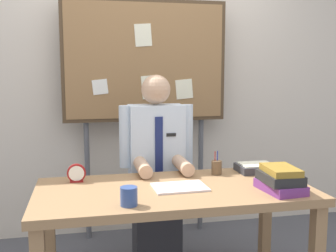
% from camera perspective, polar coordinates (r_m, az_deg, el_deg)
% --- Properties ---
extents(back_wall, '(6.40, 0.08, 2.70)m').
position_cam_1_polar(back_wall, '(3.63, -3.69, 6.31)').
color(back_wall, beige).
rests_on(back_wall, ground_plane).
extents(desk, '(1.65, 0.79, 0.75)m').
position_cam_1_polar(desk, '(2.48, 0.89, -10.69)').
color(desk, '#9E754C').
rests_on(desk, ground_plane).
extents(person, '(0.55, 0.56, 1.42)m').
position_cam_1_polar(person, '(3.04, -1.64, -7.12)').
color(person, '#2D2D33').
rests_on(person, ground_plane).
extents(bulletin_board, '(1.38, 0.09, 2.03)m').
position_cam_1_polar(bulletin_board, '(3.42, -3.20, 8.63)').
color(bulletin_board, '#4C3823').
rests_on(bulletin_board, ground_plane).
extents(book_stack, '(0.22, 0.30, 0.15)m').
position_cam_1_polar(book_stack, '(2.45, 15.62, -7.34)').
color(book_stack, '#72337F').
rests_on(book_stack, desk).
extents(open_notebook, '(0.32, 0.23, 0.01)m').
position_cam_1_polar(open_notebook, '(2.44, 1.67, -8.65)').
color(open_notebook, silver).
rests_on(open_notebook, desk).
extents(desk_clock, '(0.12, 0.04, 0.12)m').
position_cam_1_polar(desk_clock, '(2.62, -12.83, -6.62)').
color(desk_clock, maroon).
rests_on(desk_clock, desk).
extents(coffee_mug, '(0.09, 0.09, 0.10)m').
position_cam_1_polar(coffee_mug, '(2.14, -5.56, -9.87)').
color(coffee_mug, '#334C8C').
rests_on(coffee_mug, desk).
extents(pen_holder, '(0.07, 0.07, 0.16)m').
position_cam_1_polar(pen_holder, '(2.76, 6.89, -5.84)').
color(pen_holder, brown).
rests_on(pen_holder, desk).
extents(paper_tray, '(0.26, 0.20, 0.06)m').
position_cam_1_polar(paper_tray, '(2.88, 12.38, -5.80)').
color(paper_tray, '#333338').
rests_on(paper_tray, desk).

